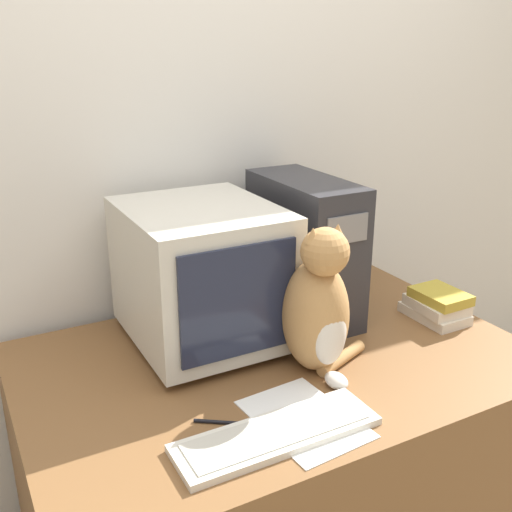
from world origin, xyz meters
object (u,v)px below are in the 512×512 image
object	(u,v)px
book_stack	(437,305)
computer_tower	(304,248)
crt_monitor	(202,274)
pen	(224,422)
keyboard	(277,434)
cat	(318,309)

from	to	relation	value
book_stack	computer_tower	bearing A→B (deg)	145.84
crt_monitor	pen	size ratio (longest dim) A/B	3.95
book_stack	keyboard	bearing A→B (deg)	-159.13
computer_tower	book_stack	world-z (taller)	computer_tower
keyboard	pen	size ratio (longest dim) A/B	3.89
crt_monitor	computer_tower	distance (m)	0.36
crt_monitor	pen	world-z (taller)	crt_monitor
cat	pen	distance (m)	0.39
cat	computer_tower	bearing A→B (deg)	65.23
crt_monitor	pen	distance (m)	0.47
crt_monitor	keyboard	bearing A→B (deg)	-94.79
crt_monitor	cat	distance (m)	0.36
cat	book_stack	xyz separation A→B (m)	(0.51, 0.08, -0.13)
keyboard	cat	world-z (taller)	cat
computer_tower	keyboard	distance (m)	0.70
crt_monitor	book_stack	world-z (taller)	crt_monitor
keyboard	book_stack	xyz separation A→B (m)	(0.75, 0.29, 0.04)
computer_tower	pen	size ratio (longest dim) A/B	3.63
cat	book_stack	bearing A→B (deg)	10.38
computer_tower	pen	bearing A→B (deg)	-138.79
keyboard	cat	size ratio (longest dim) A/B	1.16
crt_monitor	keyboard	distance (m)	0.55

